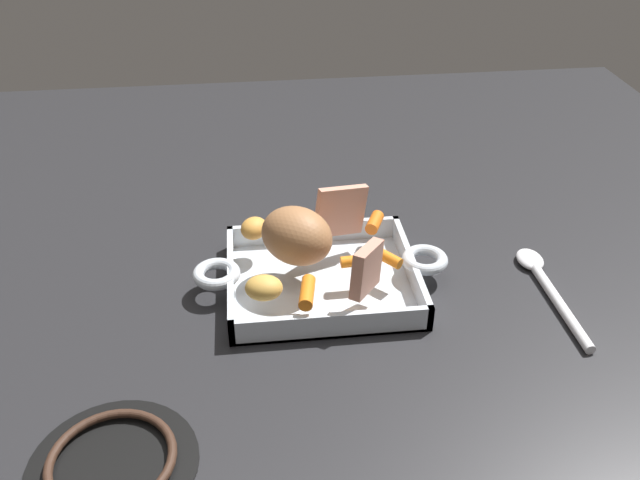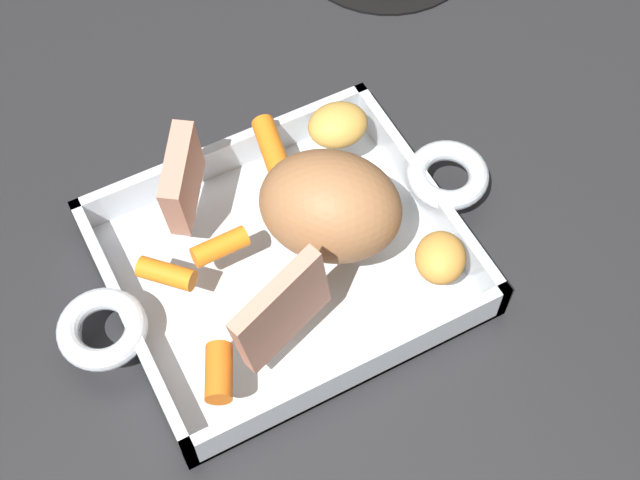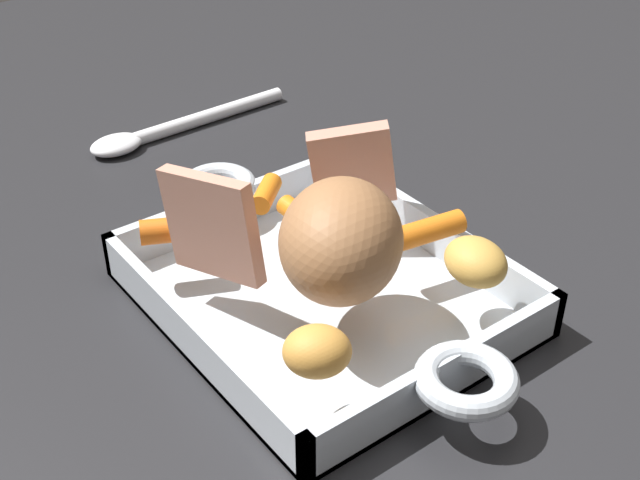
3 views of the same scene
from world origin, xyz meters
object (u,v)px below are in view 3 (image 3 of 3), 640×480
roast_slice_outer (212,226)px  baby_carrot_long (301,216)px  baby_carrot_northwest (168,230)px  pork_roast (341,240)px  serving_spoon (167,129)px  baby_carrot_northeast (429,230)px  roasting_dish (323,290)px  potato_near_roast (317,351)px  baby_carrot_center_right (266,194)px  potato_golden_small (476,262)px  roast_slice_thick (352,166)px

roast_slice_outer → baby_carrot_long: size_ratio=1.78×
baby_carrot_northwest → roast_slice_outer: bearing=9.0°
pork_roast → serving_spoon: bearing=171.8°
baby_carrot_northeast → pork_roast: bearing=-86.6°
baby_carrot_northeast → baby_carrot_northwest: (-0.13, -0.17, 0.00)m
roasting_dish → potato_near_roast: bearing=-38.9°
baby_carrot_center_right → baby_carrot_northeast: size_ratio=0.77×
baby_carrot_northeast → serving_spoon: size_ratio=0.25×
roasting_dish → pork_roast: size_ratio=3.42×
baby_carrot_northeast → potato_golden_small: potato_golden_small is taller
pork_roast → baby_carrot_northwest: pork_roast is taller
roast_slice_outer → baby_carrot_long: (-0.01, 0.09, -0.03)m
roast_slice_thick → potato_near_roast: 0.22m
roasting_dish → serving_spoon: roasting_dish is taller
roast_slice_thick → baby_carrot_center_right: roast_slice_thick is taller
pork_roast → baby_carrot_northeast: bearing=93.4°
roast_slice_thick → baby_carrot_northwest: bearing=-104.7°
roast_slice_thick → baby_carrot_center_right: (-0.04, -0.06, -0.03)m
roasting_dish → potato_golden_small: size_ratio=7.35×
roast_slice_thick → potato_near_roast: bearing=-44.8°
baby_carrot_center_right → baby_carrot_long: bearing=3.6°
roasting_dish → roast_slice_thick: bearing=126.9°
roast_slice_thick → baby_carrot_northeast: size_ratio=1.15×
baby_carrot_northwest → baby_carrot_northeast: bearing=53.1°
pork_roast → potato_golden_small: (0.05, 0.09, -0.03)m
roasting_dish → serving_spoon: bearing=172.8°
roasting_dish → baby_carrot_long: bearing=163.0°
roast_slice_thick → baby_carrot_long: bearing=-85.1°
baby_carrot_northwest → potato_near_roast: size_ratio=0.95×
roast_slice_thick → pork_roast: bearing=-42.6°
roast_slice_outer → serving_spoon: (-0.30, 0.12, -0.08)m
potato_golden_small → baby_carrot_northeast: bearing=171.7°
roasting_dish → potato_golden_small: potato_golden_small is taller
pork_roast → potato_golden_small: bearing=58.1°
roasting_dish → baby_carrot_long: baby_carrot_long is taller
pork_roast → baby_carrot_northwest: size_ratio=2.61×
baby_carrot_northeast → potato_golden_small: (0.06, -0.01, 0.01)m
pork_roast → serving_spoon: 0.39m
baby_carrot_northeast → serving_spoon: bearing=-173.7°
potato_golden_small → baby_carrot_long: bearing=-156.8°
pork_roast → roast_slice_outer: size_ratio=1.38×
baby_carrot_center_right → baby_carrot_northwest: bearing=-89.0°
pork_roast → baby_carrot_northeast: pork_roast is taller
roast_slice_outer → potato_near_roast: (0.14, -0.00, -0.02)m
baby_carrot_northeast → baby_carrot_northwest: 0.21m
baby_carrot_northwest → potato_golden_small: potato_golden_small is taller
baby_carrot_center_right → baby_carrot_northeast: baby_carrot_northeast is taller
potato_golden_small → serving_spoon: (-0.43, -0.03, -0.05)m
baby_carrot_long → roasting_dish: bearing=-17.0°
baby_carrot_northeast → roast_slice_thick: bearing=-172.2°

